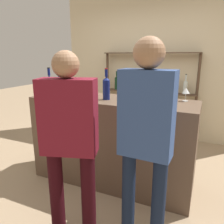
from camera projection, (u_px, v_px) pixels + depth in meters
ground_plane at (112, 179)px, 2.89m from camera, size 16.00×16.00×0.00m
bar_counter at (112, 141)px, 2.75m from camera, size 1.99×0.64×1.09m
back_wall at (152, 65)px, 4.23m from camera, size 3.59×0.12×2.80m
back_shelf at (148, 83)px, 4.16m from camera, size 1.79×0.18×1.64m
counter_bottle_0 at (68, 87)px, 2.67m from camera, size 0.07×0.07×0.34m
counter_bottle_1 at (61, 82)px, 3.08m from camera, size 0.08×0.08×0.35m
counter_bottle_2 at (155, 94)px, 2.16m from camera, size 0.07×0.07×0.35m
counter_bottle_3 at (106, 87)px, 2.54m from camera, size 0.08×0.08×0.36m
counter_bottle_4 at (138, 93)px, 2.30m from camera, size 0.07×0.07×0.31m
counter_bottle_5 at (50, 85)px, 2.84m from camera, size 0.09×0.09×0.35m
wine_glass at (186, 91)px, 2.46m from camera, size 0.08×0.08×0.15m
cork_jar at (71, 93)px, 2.58m from camera, size 0.10×0.10×0.16m
customer_center at (69, 135)px, 1.82m from camera, size 0.50×0.33×1.64m
customer_right at (146, 132)px, 1.66m from camera, size 0.41×0.23×1.73m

